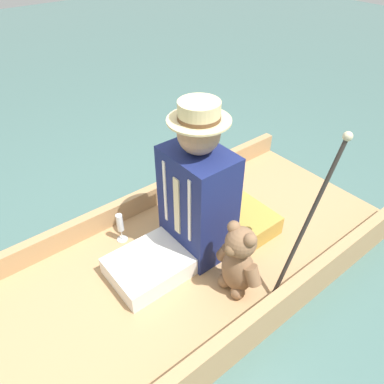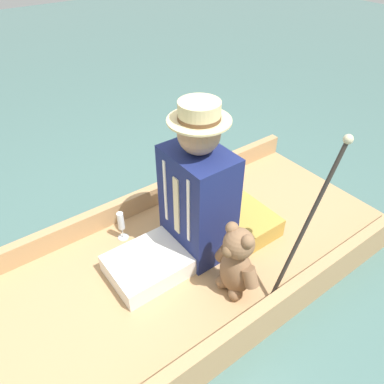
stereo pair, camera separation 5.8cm
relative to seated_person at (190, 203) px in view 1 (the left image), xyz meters
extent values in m
plane|color=#476B66|center=(-0.05, 0.16, -0.46)|extent=(16.00, 16.00, 0.00)
cube|color=tan|center=(-0.05, 0.16, -0.41)|extent=(1.15, 2.74, 0.11)
cube|color=tan|center=(-0.60, 0.16, -0.28)|extent=(0.06, 2.74, 0.14)
cube|color=tan|center=(0.49, 0.16, -0.28)|extent=(0.06, 2.74, 0.14)
cube|color=#B7933D|center=(-0.02, -0.37, -0.29)|extent=(0.45, 0.31, 0.12)
cube|color=white|center=(0.00, 0.29, -0.30)|extent=(0.34, 0.41, 0.11)
cube|color=navy|center=(0.00, -0.05, -0.03)|extent=(0.38, 0.27, 0.64)
cube|color=beige|center=(0.00, 0.09, 0.02)|extent=(0.04, 0.01, 0.35)
cube|color=white|center=(-0.10, 0.09, 0.05)|extent=(0.02, 0.01, 0.39)
cube|color=white|center=(0.10, 0.09, 0.05)|extent=(0.02, 0.01, 0.39)
sphere|color=tan|center=(0.00, -0.05, 0.40)|extent=(0.21, 0.21, 0.21)
cylinder|color=beige|center=(0.00, -0.05, 0.47)|extent=(0.31, 0.31, 0.01)
cylinder|color=beige|center=(0.00, -0.05, 0.52)|extent=(0.20, 0.20, 0.09)
cylinder|color=brown|center=(0.00, -0.05, 0.49)|extent=(0.20, 0.20, 0.02)
ellipsoid|color=#846042|center=(-0.36, -0.02, -0.22)|extent=(0.18, 0.15, 0.27)
sphere|color=#846042|center=(-0.36, -0.02, -0.02)|extent=(0.16, 0.16, 0.16)
sphere|color=brown|center=(-0.36, 0.05, -0.03)|extent=(0.06, 0.06, 0.06)
sphere|color=#846042|center=(-0.42, -0.02, 0.04)|extent=(0.07, 0.07, 0.07)
sphere|color=#846042|center=(-0.31, -0.02, 0.04)|extent=(0.07, 0.07, 0.07)
cylinder|color=#846042|center=(-0.46, -0.02, -0.17)|extent=(0.10, 0.07, 0.12)
cylinder|color=#846042|center=(-0.27, -0.02, -0.17)|extent=(0.10, 0.07, 0.12)
sphere|color=#846042|center=(-0.41, 0.02, -0.32)|extent=(0.08, 0.08, 0.08)
sphere|color=#846042|center=(-0.32, 0.02, -0.32)|extent=(0.08, 0.08, 0.08)
cylinder|color=silver|center=(0.32, 0.27, -0.35)|extent=(0.06, 0.06, 0.01)
cylinder|color=silver|center=(0.32, 0.27, -0.31)|extent=(0.01, 0.01, 0.07)
cylinder|color=silver|center=(0.32, 0.27, -0.21)|extent=(0.04, 0.04, 0.11)
cylinder|color=#2D2823|center=(-0.53, -0.27, 0.07)|extent=(0.02, 0.34, 0.84)
sphere|color=beige|center=(-0.53, -0.43, 0.48)|extent=(0.04, 0.04, 0.04)
camera|label=1|loc=(-1.21, 0.95, 1.26)|focal=35.00mm
camera|label=2|loc=(-1.24, 0.91, 1.26)|focal=35.00mm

